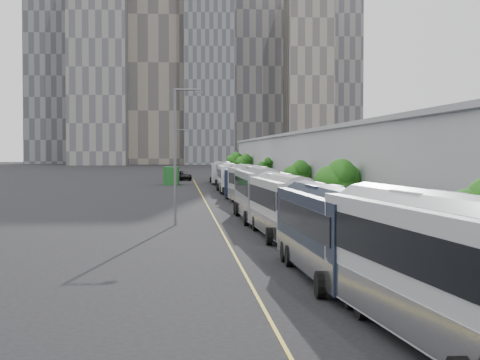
{
  "coord_description": "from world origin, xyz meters",
  "views": [
    {
      "loc": [
        -4.32,
        -14.29,
        5.22
      ],
      "look_at": [
        0.49,
        47.83,
        3.0
      ],
      "focal_mm": 60.0,
      "sensor_mm": 36.0,
      "label": 1
    }
  ],
  "objects": [
    {
      "name": "sidewalk",
      "position": [
        9.0,
        55.0,
        0.06
      ],
      "size": [
        10.0,
        170.0,
        0.12
      ],
      "primitive_type": "cube",
      "color": "gray",
      "rests_on": "ground"
    },
    {
      "name": "lane_line",
      "position": [
        -1.5,
        55.0,
        0.01
      ],
      "size": [
        0.12,
        160.0,
        0.02
      ],
      "primitive_type": "cube",
      "color": "gold",
      "rests_on": "ground"
    },
    {
      "name": "depot",
      "position": [
        12.99,
        55.0,
        3.51
      ],
      "size": [
        12.45,
        160.4,
        7.2
      ],
      "color": "gray",
      "rests_on": "ground"
    },
    {
      "name": "skyline",
      "position": [
        -2.9,
        324.16,
        50.85
      ],
      "size": [
        145.0,
        64.0,
        120.0
      ],
      "color": "slate",
      "rests_on": "ground"
    },
    {
      "name": "bus_0",
      "position": [
        2.76,
        6.45,
        1.72
      ],
      "size": [
        3.96,
        14.15,
        4.08
      ],
      "rotation": [
        0.0,
        0.0,
        0.08
      ],
      "color": "#B2B7BD",
      "rests_on": "ground"
    },
    {
      "name": "bus_1",
      "position": [
        1.97,
        18.25,
        1.59
      ],
      "size": [
        2.91,
        12.93,
        3.76
      ],
      "rotation": [
        0.0,
        0.0,
        0.02
      ],
      "color": "black",
      "rests_on": "ground"
    },
    {
      "name": "bus_2",
      "position": [
        2.02,
        34.54,
        1.61
      ],
      "size": [
        3.11,
        13.16,
        3.82
      ],
      "rotation": [
        0.0,
        0.0,
        0.04
      ],
      "color": "#BABABC",
      "rests_on": "ground"
    },
    {
      "name": "bus_3",
      "position": [
        1.82,
        46.49,
        1.71
      ],
      "size": [
        3.06,
        13.82,
        4.04
      ],
      "rotation": [
        0.0,
        0.0,
        -0.0
      ],
      "color": "gray",
      "rests_on": "ground"
    },
    {
      "name": "bus_4",
      "position": [
        2.67,
        63.01,
        1.63
      ],
      "size": [
        3.6,
        13.39,
        3.87
      ],
      "rotation": [
        0.0,
        0.0,
        0.07
      ],
      "color": "#9D9FA6",
      "rests_on": "ground"
    },
    {
      "name": "bus_5",
      "position": [
        2.3,
        77.67,
        1.48
      ],
      "size": [
        3.33,
        12.13,
        3.5
      ],
      "rotation": [
        0.0,
        0.0,
        -0.08
      ],
      "color": "black",
      "rests_on": "ground"
    },
    {
      "name": "bus_6",
      "position": [
        2.23,
        88.48,
        1.55
      ],
      "size": [
        2.82,
        12.61,
        3.68
      ],
      "rotation": [
        0.0,
        0.0,
        -0.01
      ],
      "color": "white",
      "rests_on": "ground"
    },
    {
      "name": "bus_7",
      "position": [
        2.69,
        102.23,
        1.57
      ],
      "size": [
        3.24,
        12.84,
        3.72
      ],
      "rotation": [
        0.0,
        0.0,
        -0.05
      ],
      "color": "gray",
      "rests_on": "ground"
    },
    {
      "name": "bus_8",
      "position": [
        2.35,
        116.13,
        1.49
      ],
      "size": [
        2.98,
        12.21,
        3.54
      ],
      "rotation": [
        0.0,
        0.0,
        -0.04
      ],
      "color": "#9EA0A8",
      "rests_on": "ground"
    },
    {
      "name": "tree_1",
      "position": [
        5.5,
        34.91,
        3.36
      ],
      "size": [
        2.59,
        2.59,
        4.67
      ],
      "color": "black",
      "rests_on": "ground"
    },
    {
      "name": "tree_2",
      "position": [
        5.81,
        53.38,
        3.2
      ],
      "size": [
        1.97,
        1.97,
        4.21
      ],
      "color": "black",
      "rests_on": "ground"
    },
    {
      "name": "tree_3",
      "position": [
        6.2,
        81.51,
        3.29
      ],
      "size": [
        1.2,
        1.2,
        3.99
      ],
      "color": "black",
      "rests_on": "ground"
    },
    {
      "name": "tree_4",
      "position": [
        5.69,
        107.02,
        3.55
      ],
      "size": [
        2.22,
        2.22,
        4.68
      ],
      "color": "black",
      "rests_on": "ground"
    },
    {
      "name": "tree_5",
      "position": [
        5.53,
        124.85,
        3.74
      ],
      "size": [
        2.54,
        2.54,
        5.02
      ],
      "color": "black",
      "rests_on": "ground"
    },
    {
      "name": "street_lamp_near",
      "position": [
        -4.36,
        42.43,
        5.54
      ],
      "size": [
        2.04,
        0.22,
        9.68
      ],
      "color": "#59595E",
      "rests_on": "ground"
    },
    {
      "name": "street_lamp_far",
      "position": [
        -4.52,
        99.65,
        4.87
      ],
      "size": [
        2.04,
        0.22,
        8.37
      ],
      "color": "#59595E",
      "rests_on": "ground"
    },
    {
      "name": "shipping_container",
      "position": [
        -5.36,
        112.11,
        1.42
      ],
      "size": [
        2.49,
        5.9,
        2.83
      ],
      "primitive_type": "cube",
      "rotation": [
        0.0,
        0.0,
        -0.06
      ],
      "color": "#16471A",
      "rests_on": "ground"
    },
    {
      "name": "suv",
      "position": [
        -3.96,
        130.29,
        0.85
      ],
      "size": [
        4.79,
        6.68,
        1.69
      ],
      "primitive_type": "imported",
      "rotation": [
        0.0,
        0.0,
        0.37
      ],
      "color": "black",
      "rests_on": "ground"
    }
  ]
}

